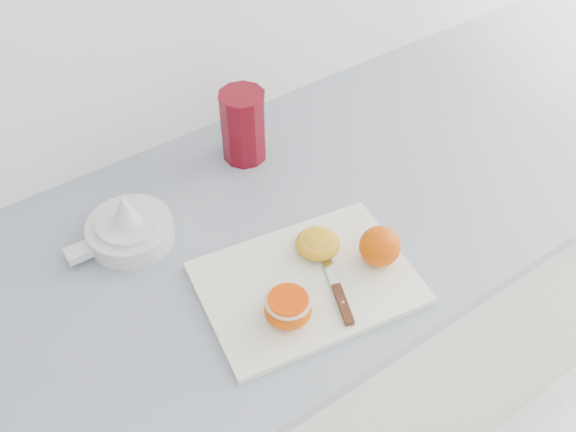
% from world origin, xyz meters
% --- Properties ---
extents(counter, '(2.60, 0.64, 0.89)m').
position_xyz_m(counter, '(0.09, 1.70, 0.45)').
color(counter, silver).
rests_on(counter, ground).
extents(cutting_board, '(0.36, 0.29, 0.01)m').
position_xyz_m(cutting_board, '(0.10, 1.55, 0.90)').
color(cutting_board, white).
rests_on(cutting_board, counter).
extents(whole_orange, '(0.07, 0.07, 0.07)m').
position_xyz_m(whole_orange, '(0.22, 1.52, 0.93)').
color(whole_orange, '#F46700').
rests_on(whole_orange, cutting_board).
extents(half_orange, '(0.07, 0.07, 0.04)m').
position_xyz_m(half_orange, '(0.04, 1.51, 0.92)').
color(half_orange, '#F46700').
rests_on(half_orange, cutting_board).
extents(squeezed_shell, '(0.07, 0.07, 0.03)m').
position_xyz_m(squeezed_shell, '(0.15, 1.59, 0.92)').
color(squeezed_shell, gold).
rests_on(squeezed_shell, cutting_board).
extents(paring_knife, '(0.08, 0.16, 0.01)m').
position_xyz_m(paring_knife, '(0.12, 1.50, 0.91)').
color(paring_knife, '#472013').
rests_on(paring_knife, cutting_board).
extents(citrus_juicer, '(0.18, 0.14, 0.10)m').
position_xyz_m(citrus_juicer, '(-0.08, 1.80, 0.92)').
color(citrus_juicer, white).
rests_on(citrus_juicer, counter).
extents(red_tumbler, '(0.09, 0.09, 0.14)m').
position_xyz_m(red_tumbler, '(0.19, 1.88, 0.96)').
color(red_tumbler, maroon).
rests_on(red_tumbler, counter).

